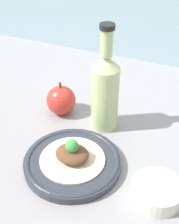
{
  "coord_description": "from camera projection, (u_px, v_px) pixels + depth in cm",
  "views": [
    {
      "loc": [
        17.67,
        -54.48,
        54.59
      ],
      "look_at": [
        -6.15,
        1.11,
        10.18
      ],
      "focal_mm": 50.0,
      "sensor_mm": 36.0,
      "label": 1
    }
  ],
  "objects": [
    {
      "name": "cider_bottle",
      "position": [
        105.0,
        90.0,
        0.81
      ],
      "size": [
        7.39,
        7.39,
        29.08
      ],
      "color": "#B7D18E",
      "rests_on": "ground_plane"
    },
    {
      "name": "dipping_bowl",
      "position": [
        157.0,
        192.0,
        0.66
      ],
      "size": [
        10.86,
        10.86,
        3.86
      ],
      "color": "silver",
      "rests_on": "ground_plane"
    },
    {
      "name": "ground_plane",
      "position": [
        110.0,
        158.0,
        0.79
      ],
      "size": [
        180.0,
        110.0,
        4.0
      ],
      "primitive_type": "cube",
      "color": "gray"
    },
    {
      "name": "apple",
      "position": [
        61.0,
        100.0,
        0.9
      ],
      "size": [
        8.5,
        8.5,
        10.12
      ],
      "color": "red",
      "rests_on": "ground_plane"
    },
    {
      "name": "plate",
      "position": [
        73.0,
        162.0,
        0.74
      ],
      "size": [
        23.17,
        23.17,
        2.28
      ],
      "color": "#2D333D",
      "rests_on": "ground_plane"
    },
    {
      "name": "plated_food",
      "position": [
        72.0,
        155.0,
        0.73
      ],
      "size": [
        15.53,
        15.53,
        5.9
      ],
      "color": "beige",
      "rests_on": "plate"
    }
  ]
}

